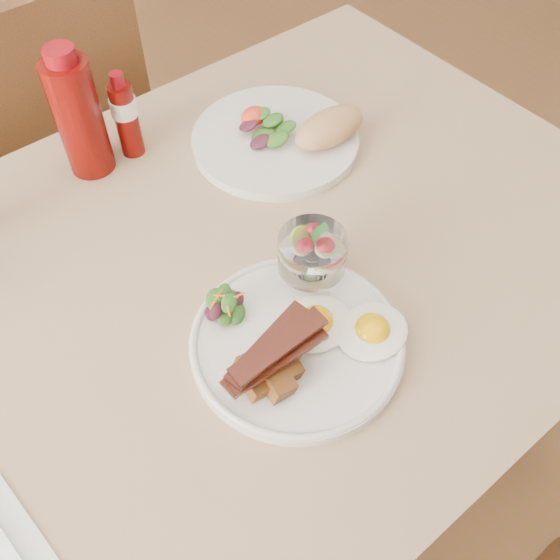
{
  "coord_description": "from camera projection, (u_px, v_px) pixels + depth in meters",
  "views": [
    {
      "loc": [
        -0.27,
        -0.48,
        1.45
      ],
      "look_at": [
        0.04,
        -0.1,
        0.82
      ],
      "focal_mm": 40.0,
      "sensor_mm": 36.0,
      "label": 1
    }
  ],
  "objects": [
    {
      "name": "second_plate",
      "position": [
        288.0,
        135.0,
        1.05
      ],
      "size": [
        0.28,
        0.28,
        0.07
      ],
      "rotation": [
        0.0,
        0.0,
        -0.34
      ],
      "color": "silver",
      "rests_on": "table"
    },
    {
      "name": "fried_eggs",
      "position": [
        344.0,
        326.0,
        0.81
      ],
      "size": [
        0.17,
        0.16,
        0.03
      ],
      "rotation": [
        0.0,
        0.0,
        -0.21
      ],
      "color": "white",
      "rests_on": "main_plate"
    },
    {
      "name": "bacon_potato_pile",
      "position": [
        273.0,
        362.0,
        0.75
      ],
      "size": [
        0.14,
        0.08,
        0.06
      ],
      "rotation": [
        0.0,
        0.0,
        -0.39
      ],
      "color": "brown",
      "rests_on": "main_plate"
    },
    {
      "name": "hot_sauce_bottle",
      "position": [
        126.0,
        116.0,
        1.0
      ],
      "size": [
        0.06,
        0.06,
        0.15
      ],
      "rotation": [
        0.0,
        0.0,
        0.38
      ],
      "color": "#5B0805",
      "rests_on": "table"
    },
    {
      "name": "main_plate",
      "position": [
        297.0,
        343.0,
        0.81
      ],
      "size": [
        0.28,
        0.28,
        0.02
      ],
      "primitive_type": "cylinder",
      "color": "silver",
      "rests_on": "table"
    },
    {
      "name": "ketchup_bottle",
      "position": [
        78.0,
        116.0,
        0.96
      ],
      "size": [
        0.09,
        0.09,
        0.22
      ],
      "rotation": [
        0.0,
        0.0,
        0.31
      ],
      "color": "#5B0805",
      "rests_on": "table"
    },
    {
      "name": "fruit_cup",
      "position": [
        312.0,
        253.0,
        0.83
      ],
      "size": [
        0.09,
        0.09,
        0.09
      ],
      "rotation": [
        0.0,
        0.0,
        -0.37
      ],
      "color": "white",
      "rests_on": "main_plate"
    },
    {
      "name": "side_salad",
      "position": [
        226.0,
        306.0,
        0.82
      ],
      "size": [
        0.06,
        0.06,
        0.03
      ],
      "rotation": [
        0.0,
        0.0,
        0.11
      ],
      "color": "#204A13",
      "rests_on": "main_plate"
    },
    {
      "name": "chair_far",
      "position": [
        51.0,
        159.0,
        1.38
      ],
      "size": [
        0.42,
        0.42,
        0.93
      ],
      "color": "brown",
      "rests_on": "ground"
    },
    {
      "name": "table",
      "position": [
        220.0,
        315.0,
        0.96
      ],
      "size": [
        1.33,
        0.88,
        0.75
      ],
      "color": "brown",
      "rests_on": "ground"
    }
  ]
}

